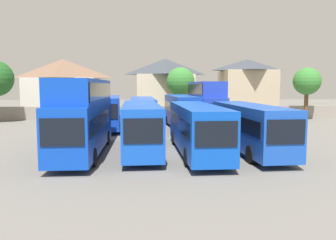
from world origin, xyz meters
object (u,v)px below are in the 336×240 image
(bus_8, at_px, (206,102))
(house_terrace_centre, at_px, (165,86))
(tree_left_of_lot, at_px, (307,82))
(tree_right_of_lot, at_px, (181,82))
(bus_6, at_px, (142,111))
(house_terrace_left, at_px, (64,87))
(bus_3, at_px, (197,126))
(bus_1, at_px, (84,112))
(house_terrace_right, at_px, (247,86))
(bus_5, at_px, (108,110))
(bus_7, at_px, (182,110))
(bus_4, at_px, (249,125))
(bus_2, at_px, (141,125))

(bus_8, distance_m, house_terrace_centre, 17.90)
(tree_left_of_lot, xyz_separation_m, tree_right_of_lot, (-16.52, 4.50, 0.04))
(bus_6, xyz_separation_m, bus_8, (6.87, 0.66, 0.93))
(bus_8, distance_m, house_terrace_left, 26.29)
(bus_3, height_order, house_terrace_left, house_terrace_left)
(house_terrace_left, xyz_separation_m, house_terrace_centre, (15.98, -0.07, 0.07))
(bus_6, bearing_deg, house_terrace_centre, 167.22)
(bus_1, xyz_separation_m, house_terrace_right, (20.58, 32.37, 1.68))
(bus_5, height_order, bus_6, bus_5)
(bus_3, relative_size, house_terrace_left, 1.07)
(bus_6, xyz_separation_m, bus_7, (4.26, 0.33, 0.12))
(bus_8, relative_size, tree_left_of_lot, 1.54)
(bus_5, relative_size, house_terrace_left, 1.03)
(house_terrace_right, bearing_deg, bus_5, -137.60)
(bus_3, bearing_deg, tree_right_of_lot, 175.40)
(bus_3, height_order, house_terrace_right, house_terrace_right)
(bus_1, height_order, bus_7, bus_1)
(bus_4, distance_m, bus_7, 13.67)
(bus_2, relative_size, bus_3, 0.93)
(bus_7, bearing_deg, house_terrace_centre, 178.65)
(bus_6, bearing_deg, bus_1, -18.34)
(bus_4, distance_m, bus_6, 15.02)
(bus_5, bearing_deg, tree_right_of_lot, 139.04)
(bus_2, distance_m, bus_8, 14.92)
(house_terrace_centre, xyz_separation_m, tree_left_of_lot, (18.47, -9.75, 0.61))
(bus_4, relative_size, bus_5, 1.01)
(bus_8, bearing_deg, bus_2, -28.33)
(bus_6, bearing_deg, house_terrace_left, -147.56)
(house_terrace_left, distance_m, house_terrace_right, 29.56)
(tree_left_of_lot, height_order, tree_right_of_lot, tree_right_of_lot)
(bus_3, relative_size, bus_6, 1.04)
(bus_4, xyz_separation_m, bus_5, (-11.42, 13.46, 0.08))
(bus_6, relative_size, bus_8, 1.06)
(bus_3, xyz_separation_m, bus_7, (0.34, 13.67, 0.11))
(house_terrace_left, bearing_deg, house_terrace_right, 2.30)
(bus_2, height_order, house_terrace_left, house_terrace_left)
(bus_3, height_order, bus_5, bus_5)
(house_terrace_right, bearing_deg, bus_7, -123.51)
(bus_2, bearing_deg, house_terrace_centre, 171.51)
(house_terrace_left, bearing_deg, bus_8, -41.91)
(bus_4, bearing_deg, house_terrace_centre, -174.96)
(bus_6, distance_m, bus_8, 6.96)
(bus_1, distance_m, house_terrace_centre, 31.95)
(house_terrace_right, height_order, tree_right_of_lot, house_terrace_right)
(bus_4, bearing_deg, house_terrace_left, -149.78)
(bus_5, xyz_separation_m, bus_6, (3.73, -0.56, -0.08))
(bus_1, bearing_deg, house_terrace_centre, 166.61)
(bus_5, bearing_deg, bus_8, 85.74)
(tree_left_of_lot, bearing_deg, bus_3, -129.45)
(tree_right_of_lot, bearing_deg, bus_1, -109.13)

